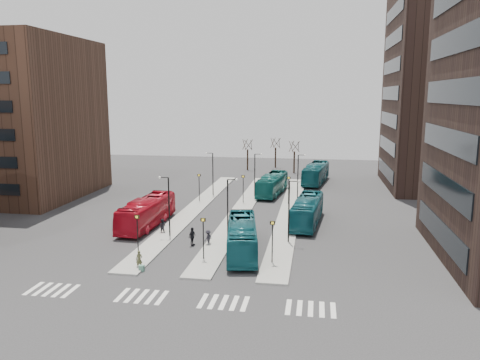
% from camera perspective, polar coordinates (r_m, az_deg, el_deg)
% --- Properties ---
extents(ground, '(160.00, 160.00, 0.00)m').
position_cam_1_polar(ground, '(31.59, -12.84, -16.74)').
color(ground, '#2A2A2C').
rests_on(ground, ground).
extents(island_left, '(2.50, 45.00, 0.15)m').
position_cam_1_polar(island_left, '(59.62, -5.55, -3.46)').
color(island_left, gray).
rests_on(island_left, ground).
extents(island_mid, '(2.50, 45.00, 0.15)m').
position_cam_1_polar(island_mid, '(58.39, 0.16, -3.70)').
color(island_mid, gray).
rests_on(island_mid, ground).
extents(island_right, '(2.50, 45.00, 0.15)m').
position_cam_1_polar(island_right, '(57.76, 6.06, -3.92)').
color(island_right, gray).
rests_on(island_right, ground).
extents(suitcase, '(0.41, 0.33, 0.51)m').
position_cam_1_polar(suitcase, '(39.76, -11.90, -10.49)').
color(suitcase, navy).
rests_on(suitcase, ground).
extents(red_bus, '(3.07, 11.33, 3.13)m').
position_cam_1_polar(red_bus, '(52.39, -11.27, -3.87)').
color(red_bus, '#AF0D1D').
rests_on(red_bus, ground).
extents(teal_bus_a, '(4.27, 11.09, 3.02)m').
position_cam_1_polar(teal_bus_a, '(42.92, 0.24, -6.92)').
color(teal_bus_a, '#135660').
rests_on(teal_bus_a, ground).
extents(teal_bus_b, '(3.84, 10.94, 2.98)m').
position_cam_1_polar(teal_bus_b, '(67.86, 3.96, -0.52)').
color(teal_bus_b, '#125C58').
rests_on(teal_bus_b, ground).
extents(teal_bus_c, '(3.62, 11.08, 3.03)m').
position_cam_1_polar(teal_bus_c, '(52.80, 8.19, -3.72)').
color(teal_bus_c, '#135561').
rests_on(teal_bus_c, ground).
extents(teal_bus_d, '(4.48, 11.86, 3.23)m').
position_cam_1_polar(teal_bus_d, '(77.47, 9.23, 0.82)').
color(teal_bus_d, '#12555D').
rests_on(teal_bus_d, ground).
extents(traveller, '(0.57, 0.40, 1.52)m').
position_cam_1_polar(traveller, '(40.28, -12.19, -9.46)').
color(traveller, '#494A2C').
rests_on(traveller, ground).
extents(commuter_a, '(0.78, 0.62, 1.56)m').
position_cam_1_polar(commuter_a, '(49.54, -9.45, -5.58)').
color(commuter_a, black).
rests_on(commuter_a, ground).
extents(commuter_b, '(0.75, 1.13, 1.79)m').
position_cam_1_polar(commuter_b, '(45.29, -5.85, -6.86)').
color(commuter_b, black).
rests_on(commuter_b, ground).
extents(commuter_c, '(0.92, 1.12, 1.51)m').
position_cam_1_polar(commuter_c, '(45.25, -3.91, -7.03)').
color(commuter_c, black).
rests_on(commuter_c, ground).
extents(crosswalk_stripes, '(22.35, 2.40, 0.01)m').
position_cam_1_polar(crosswalk_stripes, '(34.42, -7.47, -14.18)').
color(crosswalk_stripes, silver).
rests_on(crosswalk_stripes, ground).
extents(tower_far, '(20.12, 20.00, 30.00)m').
position_cam_1_polar(tower_far, '(78.73, 25.19, 9.92)').
color(tower_far, '#2E1F19').
rests_on(tower_far, ground).
extents(sign_poles, '(12.45, 22.12, 3.65)m').
position_cam_1_polar(sign_poles, '(51.21, -1.54, -3.03)').
color(sign_poles, black).
rests_on(sign_poles, ground).
extents(lamp_posts, '(14.04, 20.24, 6.12)m').
position_cam_1_polar(lamp_posts, '(55.60, 0.48, -0.72)').
color(lamp_posts, black).
rests_on(lamp_posts, ground).
extents(bare_trees, '(10.97, 8.14, 5.90)m').
position_cam_1_polar(bare_trees, '(89.72, 3.95, 2.94)').
color(bare_trees, black).
rests_on(bare_trees, ground).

